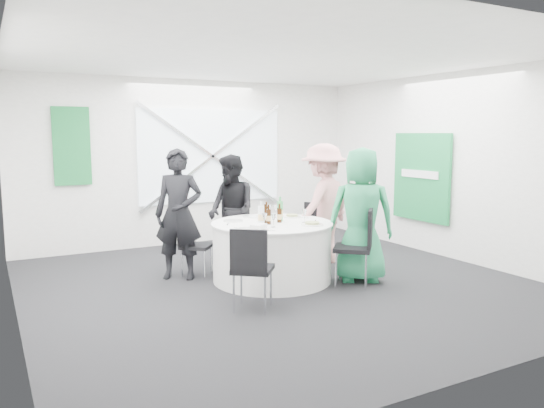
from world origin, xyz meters
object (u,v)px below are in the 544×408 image
chair_front_right (360,241)px  person_woman_green (361,215)px  person_man_back_left (179,214)px  green_water_bottle (280,211)px  chair_back_right (312,229)px  person_woman_pink (323,204)px  chair_back_left (191,240)px  chair_front_left (251,263)px  banquet_table (272,251)px  person_man_back (232,210)px  chair_back (239,224)px  clear_water_bottle (261,216)px

chair_front_right → person_woman_green: bearing=-177.6°
person_man_back_left → green_water_bottle: 1.32m
chair_back_right → person_man_back_left: 1.97m
chair_back_right → person_woman_pink: size_ratio=0.51×
chair_back_left → green_water_bottle: (1.00, -0.65, 0.40)m
chair_back_left → green_water_bottle: green_water_bottle is taller
chair_back_right → chair_front_right: chair_front_right is taller
chair_front_left → person_woman_pink: person_woman_pink is taller
banquet_table → chair_back_right: (0.91, 0.46, 0.14)m
chair_front_right → person_woman_green: 0.37m
chair_back_right → person_man_back: 1.19m
chair_front_left → person_woman_pink: size_ratio=0.52×
banquet_table → chair_back_right: 1.03m
chair_front_right → green_water_bottle: size_ratio=3.06×
banquet_table → chair_back_left: size_ratio=1.86×
chair_back → chair_back_right: chair_back is taller
person_woman_pink → green_water_bottle: bearing=0.0°
banquet_table → chair_front_right: chair_front_right is taller
green_water_bottle → person_man_back: bearing=106.0°
person_man_back → person_woman_green: person_woman_green is taller
person_man_back → person_man_back_left: bearing=-76.4°
person_man_back_left → banquet_table: bearing=0.0°
person_man_back → person_woman_pink: 1.33m
green_water_bottle → person_woman_green: bearing=-37.4°
chair_back → chair_front_left: bearing=-110.6°
person_woman_green → clear_water_bottle: (-1.17, 0.51, 0.01)m
person_woman_pink → person_man_back_left: bearing=-28.4°
chair_back_left → chair_back_right: (1.75, -0.25, 0.03)m
person_woman_pink → banquet_table: bearing=0.0°
person_man_back → clear_water_bottle: size_ratio=5.55×
chair_back → person_woman_green: (0.96, -1.61, 0.28)m
chair_back_right → chair_front_left: 2.22m
person_woman_pink → clear_water_bottle: person_woman_pink is taller
person_man_back → clear_water_bottle: 1.07m
chair_back_left → chair_front_left: size_ratio=0.92×
banquet_table → person_woman_green: size_ratio=0.90×
chair_front_right → chair_front_left: 1.63m
person_woman_pink → person_woman_green: size_ratio=1.01×
banquet_table → chair_front_right: bearing=-42.2°
chair_front_left → chair_front_right: bearing=-133.5°
chair_back → green_water_bottle: 1.03m
green_water_bottle → chair_back_right: bearing=27.9°
banquet_table → chair_back: bearing=88.8°
chair_back_left → person_man_back_left: person_man_back_left is taller
chair_front_left → person_woman_green: size_ratio=0.53×
chair_back_left → green_water_bottle: 1.25m
person_man_back → green_water_bottle: person_man_back is taller
chair_back_left → person_man_back: person_man_back is taller
chair_back → chair_back_right: (0.89, -0.58, -0.07)m
person_man_back_left → chair_back_right: bearing=27.3°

